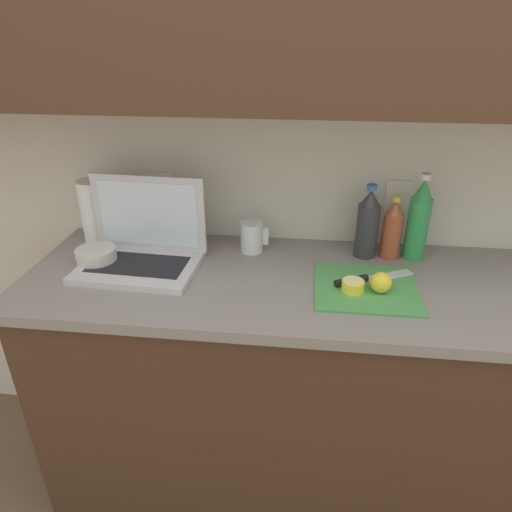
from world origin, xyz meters
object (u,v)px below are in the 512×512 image
object	(u,v)px
cutting_board	(366,288)
bottle_green_soda	(418,221)
bottle_water_clear	(368,224)
measuring_cup	(252,237)
knife	(361,279)
lemon_whole_beside	(381,282)
bowl_white	(97,257)
laptop	(143,245)
paper_towel_roll	(96,211)
bottle_oil_tall	(392,230)
lemon_half_cut	(353,286)

from	to	relation	value
cutting_board	bottle_green_soda	world-z (taller)	bottle_green_soda
bottle_water_clear	measuring_cup	bearing A→B (deg)	-178.51
cutting_board	measuring_cup	distance (m)	0.44
knife	lemon_whole_beside	xyz separation A→B (m)	(0.05, -0.05, 0.02)
knife	bottle_water_clear	size ratio (longest dim) A/B	1.00
lemon_whole_beside	bowl_white	size ratio (longest dim) A/B	0.48
laptop	knife	bearing A→B (deg)	-2.29
laptop	paper_towel_roll	bearing A→B (deg)	148.37
bowl_white	knife	bearing A→B (deg)	-1.55
bottle_oil_tall	bowl_white	bearing A→B (deg)	-169.47
lemon_whole_beside	cutting_board	bearing A→B (deg)	145.79
knife	bottle_water_clear	bearing A→B (deg)	54.74
lemon_whole_beside	bowl_white	xyz separation A→B (m)	(-0.91, 0.08, -0.01)
lemon_half_cut	lemon_whole_beside	xyz separation A→B (m)	(0.08, 0.00, 0.01)
lemon_half_cut	bottle_oil_tall	xyz separation A→B (m)	(0.14, 0.26, 0.07)
bottle_green_soda	bowl_white	distance (m)	1.07
lemon_half_cut	paper_towel_roll	distance (m)	0.95
lemon_half_cut	paper_towel_roll	xyz separation A→B (m)	(-0.90, 0.27, 0.09)
knife	lemon_half_cut	xyz separation A→B (m)	(-0.03, -0.06, 0.01)
laptop	bottle_oil_tall	bearing A→B (deg)	12.51
lemon_whole_beside	bottle_green_soda	world-z (taller)	bottle_green_soda
laptop	paper_towel_roll	distance (m)	0.27
bottle_oil_tall	knife	bearing A→B (deg)	-118.98
paper_towel_roll	knife	bearing A→B (deg)	-13.04
bottle_green_soda	bowl_white	size ratio (longest dim) A/B	2.27
cutting_board	bowl_white	xyz separation A→B (m)	(-0.87, 0.05, 0.03)
laptop	measuring_cup	xyz separation A→B (m)	(0.35, 0.13, -0.01)
bottle_green_soda	lemon_whole_beside	bearing A→B (deg)	-118.89
laptop	lemon_whole_beside	world-z (taller)	laptop
cutting_board	bowl_white	world-z (taller)	bowl_white
lemon_whole_beside	bottle_water_clear	world-z (taller)	bottle_water_clear
bowl_white	paper_towel_roll	size ratio (longest dim) A/B	0.57
lemon_half_cut	bottle_green_soda	world-z (taller)	bottle_green_soda
bottle_water_clear	paper_towel_roll	world-z (taller)	bottle_water_clear
bottle_oil_tall	bowl_white	world-z (taller)	bottle_oil_tall
lemon_whole_beside	bottle_oil_tall	size ratio (longest dim) A/B	0.29
measuring_cup	cutting_board	bearing A→B (deg)	-30.36
lemon_half_cut	bottle_water_clear	bearing A→B (deg)	77.29
laptop	bowl_white	xyz separation A→B (m)	(-0.15, -0.04, -0.03)
lemon_whole_beside	bottle_oil_tall	xyz separation A→B (m)	(0.06, 0.26, 0.06)
paper_towel_roll	lemon_half_cut	bearing A→B (deg)	-16.82
laptop	knife	size ratio (longest dim) A/B	1.55
cutting_board	measuring_cup	bearing A→B (deg)	149.64
lemon_whole_beside	bottle_water_clear	xyz separation A→B (m)	(-0.02, 0.26, 0.08)
cutting_board	lemon_whole_beside	world-z (taller)	lemon_whole_beside
bowl_white	measuring_cup	bearing A→B (deg)	18.96
measuring_cup	bowl_white	xyz separation A→B (m)	(-0.50, -0.17, -0.02)
knife	paper_towel_roll	xyz separation A→B (m)	(-0.93, 0.22, 0.10)
measuring_cup	bowl_white	size ratio (longest dim) A/B	0.82
lemon_half_cut	lemon_whole_beside	world-z (taller)	lemon_whole_beside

